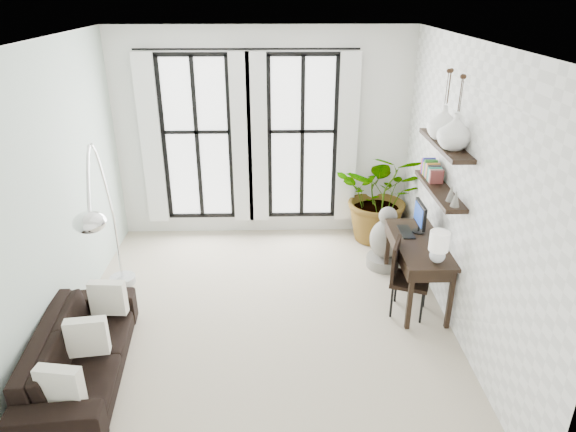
{
  "coord_description": "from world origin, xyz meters",
  "views": [
    {
      "loc": [
        0.2,
        -5.14,
        3.69
      ],
      "look_at": [
        0.33,
        0.3,
        1.24
      ],
      "focal_mm": 32.0,
      "sensor_mm": 36.0,
      "label": 1
    }
  ],
  "objects_px": {
    "sofa": "(80,353)",
    "buddha": "(386,242)",
    "arc_lamp": "(98,186)",
    "desk": "(419,248)",
    "plant": "(382,195)",
    "desk_chair": "(404,273)"
  },
  "relations": [
    {
      "from": "sofa",
      "to": "buddha",
      "type": "height_order",
      "value": "buddha"
    },
    {
      "from": "buddha",
      "to": "sofa",
      "type": "bearing_deg",
      "value": -147.96
    },
    {
      "from": "arc_lamp",
      "to": "buddha",
      "type": "relative_size",
      "value": 2.45
    },
    {
      "from": "desk",
      "to": "arc_lamp",
      "type": "relative_size",
      "value": 0.62
    },
    {
      "from": "sofa",
      "to": "plant",
      "type": "bearing_deg",
      "value": -55.15
    },
    {
      "from": "plant",
      "to": "desk",
      "type": "relative_size",
      "value": 1.08
    },
    {
      "from": "plant",
      "to": "buddha",
      "type": "height_order",
      "value": "plant"
    },
    {
      "from": "sofa",
      "to": "desk_chair",
      "type": "distance_m",
      "value": 3.7
    },
    {
      "from": "arc_lamp",
      "to": "buddha",
      "type": "height_order",
      "value": "arc_lamp"
    },
    {
      "from": "desk_chair",
      "to": "buddha",
      "type": "distance_m",
      "value": 1.12
    },
    {
      "from": "desk",
      "to": "buddha",
      "type": "height_order",
      "value": "desk"
    },
    {
      "from": "plant",
      "to": "arc_lamp",
      "type": "distance_m",
      "value": 4.24
    },
    {
      "from": "plant",
      "to": "buddha",
      "type": "distance_m",
      "value": 0.94
    },
    {
      "from": "desk_chair",
      "to": "buddha",
      "type": "height_order",
      "value": "desk_chair"
    },
    {
      "from": "plant",
      "to": "desk_chair",
      "type": "bearing_deg",
      "value": -92.77
    },
    {
      "from": "desk_chair",
      "to": "buddha",
      "type": "relative_size",
      "value": 1.02
    },
    {
      "from": "plant",
      "to": "desk",
      "type": "bearing_deg",
      "value": -85.83
    },
    {
      "from": "sofa",
      "to": "desk",
      "type": "height_order",
      "value": "desk"
    },
    {
      "from": "sofa",
      "to": "buddha",
      "type": "distance_m",
      "value": 4.17
    },
    {
      "from": "desk_chair",
      "to": "arc_lamp",
      "type": "xyz_separation_m",
      "value": [
        -3.42,
        -0.16,
        1.22
      ]
    },
    {
      "from": "plant",
      "to": "desk",
      "type": "xyz_separation_m",
      "value": [
        0.13,
        -1.76,
        0.01
      ]
    },
    {
      "from": "plant",
      "to": "desk_chair",
      "type": "height_order",
      "value": "plant"
    }
  ]
}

